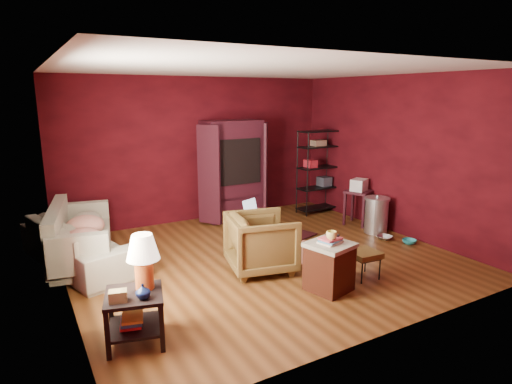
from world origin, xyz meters
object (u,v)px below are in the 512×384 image
(sofa, at_px, (80,235))
(armchair, at_px, (261,240))
(hamper, at_px, (329,266))
(wire_shelving, at_px, (318,168))
(side_table, at_px, (139,278))
(tv_armoire, at_px, (232,168))
(laptop_desk, at_px, (256,217))

(sofa, bearing_deg, armchair, -140.35)
(hamper, relative_size, wire_shelving, 0.42)
(armchair, xyz_separation_m, wire_shelving, (2.62, 2.11, 0.50))
(side_table, height_order, wire_shelving, wire_shelving)
(side_table, bearing_deg, tv_armoire, 51.38)
(sofa, xyz_separation_m, hamper, (2.63, -2.48, -0.12))
(laptop_desk, height_order, tv_armoire, tv_armoire)
(side_table, xyz_separation_m, hamper, (2.38, -0.06, -0.33))
(laptop_desk, bearing_deg, side_table, -164.11)
(sofa, distance_m, wire_shelving, 4.88)
(side_table, bearing_deg, sofa, 95.75)
(tv_armoire, bearing_deg, wire_shelving, -15.62)
(side_table, xyz_separation_m, wire_shelving, (4.57, 3.03, 0.29))
(hamper, xyz_separation_m, laptop_desk, (0.05, 1.97, 0.13))
(side_table, bearing_deg, laptop_desk, 38.09)
(side_table, bearing_deg, hamper, -1.46)
(armchair, bearing_deg, side_table, 127.97)
(side_table, bearing_deg, armchair, 25.16)
(sofa, relative_size, laptop_desk, 3.08)
(armchair, distance_m, wire_shelving, 3.40)
(tv_armoire, bearing_deg, side_table, -129.32)
(wire_shelving, bearing_deg, sofa, -174.89)
(side_table, distance_m, wire_shelving, 5.49)
(armchair, xyz_separation_m, laptop_desk, (0.48, 0.99, 0.01))
(side_table, relative_size, laptop_desk, 1.47)
(tv_armoire, bearing_deg, laptop_desk, -103.53)
(laptop_desk, bearing_deg, tv_armoire, 54.96)
(laptop_desk, relative_size, wire_shelving, 0.43)
(laptop_desk, bearing_deg, sofa, 147.07)
(sofa, relative_size, side_table, 2.10)
(wire_shelving, bearing_deg, laptop_desk, -154.47)
(armchair, height_order, tv_armoire, tv_armoire)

